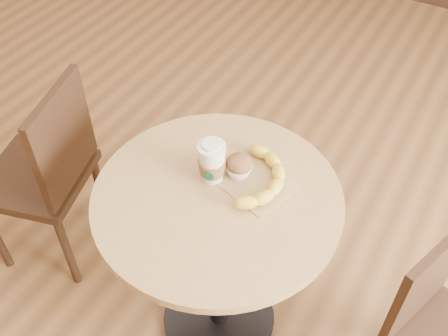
# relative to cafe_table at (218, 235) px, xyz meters

# --- Properties ---
(cafe_table) EXTENTS (0.76, 0.76, 0.75)m
(cafe_table) POSITION_rel_cafe_table_xyz_m (0.00, 0.00, 0.00)
(cafe_table) COLOR black
(cafe_table) RESTS_ON ground
(chair_left) EXTENTS (0.47, 0.47, 0.87)m
(chair_left) POSITION_rel_cafe_table_xyz_m (-0.75, -0.02, -0.08)
(chair_left) COLOR black
(chair_left) RESTS_ON ground
(chair_right) EXTENTS (0.44, 0.44, 0.80)m
(chair_right) POSITION_rel_cafe_table_xyz_m (0.73, 0.09, -0.12)
(chair_right) COLOR black
(chair_right) RESTS_ON ground
(kraft_bag) EXTENTS (0.28, 0.24, 0.00)m
(kraft_bag) POSITION_rel_cafe_table_xyz_m (0.06, 0.10, 0.20)
(kraft_bag) COLOR #9A7A4A
(kraft_bag) RESTS_ON cafe_table
(coffee_cup) EXTENTS (0.09, 0.09, 0.14)m
(coffee_cup) POSITION_rel_cafe_table_xyz_m (-0.05, 0.05, 0.26)
(coffee_cup) COLOR silver
(coffee_cup) RESTS_ON cafe_table
(muffin) EXTENTS (0.08, 0.08, 0.07)m
(muffin) POSITION_rel_cafe_table_xyz_m (0.02, 0.10, 0.24)
(muffin) COLOR white
(muffin) RESTS_ON kraft_bag
(banana) EXTENTS (0.24, 0.32, 0.04)m
(banana) POSITION_rel_cafe_table_xyz_m (0.09, 0.10, 0.22)
(banana) COLOR gold
(banana) RESTS_ON kraft_bag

